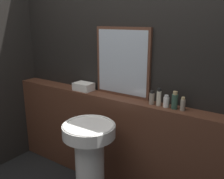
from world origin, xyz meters
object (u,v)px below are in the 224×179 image
(pedestal_sink, at_px, (90,158))
(shampoo_bottle, at_px, (152,98))
(lotion_bottle, at_px, (166,102))
(body_wash_bottle, at_px, (175,101))
(conditioner_bottle, at_px, (159,98))
(mirror, at_px, (122,62))
(towel_stack, at_px, (84,87))
(hand_soap_bottle, at_px, (183,104))

(pedestal_sink, height_order, shampoo_bottle, shampoo_bottle)
(lotion_bottle, relative_size, body_wash_bottle, 0.70)
(shampoo_bottle, distance_m, conditioner_bottle, 0.07)
(pedestal_sink, bearing_deg, mirror, 89.64)
(towel_stack, relative_size, lotion_bottle, 1.86)
(mirror, xyz_separation_m, towel_stack, (-0.43, -0.07, -0.28))
(conditioner_bottle, distance_m, lotion_bottle, 0.07)
(shampoo_bottle, height_order, body_wash_bottle, body_wash_bottle)
(conditioner_bottle, bearing_deg, mirror, 169.88)
(pedestal_sink, bearing_deg, body_wash_bottle, 37.68)
(shampoo_bottle, height_order, lotion_bottle, shampoo_bottle)
(pedestal_sink, relative_size, body_wash_bottle, 5.54)
(conditioner_bottle, distance_m, hand_soap_bottle, 0.21)
(conditioner_bottle, height_order, body_wash_bottle, conditioner_bottle)
(shampoo_bottle, xyz_separation_m, hand_soap_bottle, (0.28, -0.00, -0.00))
(lotion_bottle, bearing_deg, conditioner_bottle, -180.00)
(mirror, distance_m, body_wash_bottle, 0.62)
(shampoo_bottle, distance_m, body_wash_bottle, 0.21)
(mirror, height_order, body_wash_bottle, mirror)
(lotion_bottle, xyz_separation_m, hand_soap_bottle, (0.14, -0.00, 0.00))
(towel_stack, height_order, conditioner_bottle, conditioner_bottle)
(shampoo_bottle, relative_size, lotion_bottle, 1.15)
(lotion_bottle, bearing_deg, pedestal_sink, -138.38)
(towel_stack, relative_size, hand_soap_bottle, 1.72)
(body_wash_bottle, bearing_deg, lotion_bottle, 180.00)
(towel_stack, relative_size, conditioner_bottle, 1.27)
(conditioner_bottle, xyz_separation_m, hand_soap_bottle, (0.21, -0.00, -0.02))
(towel_stack, xyz_separation_m, conditioner_bottle, (0.84, 0.00, 0.03))
(mirror, xyz_separation_m, shampoo_bottle, (0.35, -0.07, -0.27))
(pedestal_sink, distance_m, mirror, 0.92)
(mirror, relative_size, shampoo_bottle, 5.34)
(conditioner_bottle, xyz_separation_m, body_wash_bottle, (0.14, 0.00, -0.00))
(towel_stack, bearing_deg, pedestal_sink, -45.68)
(conditioner_bottle, relative_size, body_wash_bottle, 1.03)
(mirror, bearing_deg, pedestal_sink, -90.36)
(mirror, height_order, towel_stack, mirror)
(hand_soap_bottle, bearing_deg, shampoo_bottle, 180.00)
(pedestal_sink, height_order, hand_soap_bottle, hand_soap_bottle)
(lotion_bottle, distance_m, body_wash_bottle, 0.08)
(body_wash_bottle, distance_m, hand_soap_bottle, 0.07)
(pedestal_sink, xyz_separation_m, shampoo_bottle, (0.35, 0.43, 0.50))
(pedestal_sink, bearing_deg, towel_stack, 134.32)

